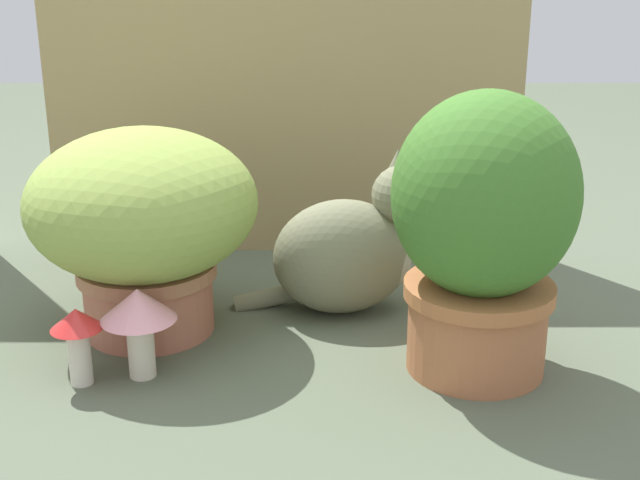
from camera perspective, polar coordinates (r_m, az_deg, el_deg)
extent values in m
plane|color=#535E49|center=(1.48, -2.86, -7.73)|extent=(6.00, 6.00, 0.00)
cube|color=tan|center=(1.89, -2.25, 11.19)|extent=(1.04, 0.03, 0.82)
cylinder|color=#B76A52|center=(1.58, -11.13, -3.69)|extent=(0.23, 0.23, 0.13)
cylinder|color=#B27153|center=(1.56, -11.25, -1.91)|extent=(0.25, 0.25, 0.02)
ellipsoid|color=#8FA94B|center=(1.52, -11.55, 2.40)|extent=(0.40, 0.40, 0.26)
cylinder|color=#B16942|center=(1.44, 10.48, -5.62)|extent=(0.23, 0.23, 0.15)
cylinder|color=#B16A3D|center=(1.41, 10.63, -3.27)|extent=(0.24, 0.24, 0.02)
ellipsoid|color=#3F7429|center=(1.36, 11.04, 2.94)|extent=(0.29, 0.29, 0.33)
ellipsoid|color=#76785A|center=(1.62, 1.60, -1.11)|extent=(0.28, 0.21, 0.22)
ellipsoid|color=#A8A98C|center=(1.64, 4.95, -1.29)|extent=(0.08, 0.11, 0.11)
sphere|color=#76785A|center=(1.60, 5.53, 2.98)|extent=(0.13, 0.13, 0.11)
cone|color=#76785A|center=(1.62, 5.34, 5.36)|extent=(0.04, 0.04, 0.04)
cone|color=#76785A|center=(1.56, 5.87, 4.84)|extent=(0.04, 0.04, 0.04)
cylinder|color=#76785A|center=(1.67, -2.65, -3.66)|extent=(0.19, 0.06, 0.07)
cylinder|color=beige|center=(1.43, -15.49, -7.41)|extent=(0.04, 0.04, 0.10)
cone|color=red|center=(1.40, -15.72, -5.03)|extent=(0.08, 0.08, 0.03)
cylinder|color=beige|center=(1.43, -11.62, -6.99)|extent=(0.04, 0.04, 0.10)
cone|color=pink|center=(1.40, -11.83, -4.17)|extent=(0.12, 0.12, 0.05)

